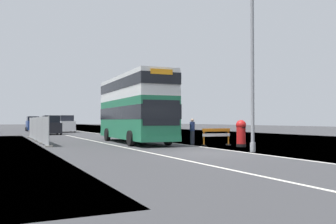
# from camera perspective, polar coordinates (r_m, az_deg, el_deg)

# --- Properties ---
(ground) EXTENTS (140.00, 280.00, 0.10)m
(ground) POSITION_cam_1_polar(r_m,az_deg,el_deg) (19.00, 7.08, -6.40)
(ground) COLOR #38383A
(double_decker_bus) EXTENTS (3.22, 11.20, 4.86)m
(double_decker_bus) POSITION_cam_1_polar(r_m,az_deg,el_deg) (27.23, -5.24, 0.69)
(double_decker_bus) COLOR #1E6B47
(double_decker_bus) RESTS_ON ground
(lamppost_foreground) EXTENTS (0.29, 0.70, 8.68)m
(lamppost_foreground) POSITION_cam_1_polar(r_m,az_deg,el_deg) (19.76, 12.91, 5.89)
(lamppost_foreground) COLOR gray
(lamppost_foreground) RESTS_ON ground
(red_pillar_postbox) EXTENTS (0.63, 0.63, 1.66)m
(red_pillar_postbox) POSITION_cam_1_polar(r_m,az_deg,el_deg) (23.40, 11.22, -3.06)
(red_pillar_postbox) COLOR black
(red_pillar_postbox) RESTS_ON ground
(roadworks_barrier) EXTENTS (1.99, 0.60, 1.12)m
(roadworks_barrier) POSITION_cam_1_polar(r_m,az_deg,el_deg) (24.24, 7.46, -3.48)
(roadworks_barrier) COLOR orange
(roadworks_barrier) RESTS_ON ground
(construction_site_fence) EXTENTS (0.44, 13.80, 1.94)m
(construction_site_fence) POSITION_cam_1_polar(r_m,az_deg,el_deg) (30.39, -19.55, -2.58)
(construction_site_fence) COLOR #A8AAAD
(construction_site_fence) RESTS_ON ground
(car_oncoming_near) EXTENTS (2.02, 4.33, 2.20)m
(car_oncoming_near) POSITION_cam_1_polar(r_m,az_deg,el_deg) (44.84, -17.60, -2.02)
(car_oncoming_near) COLOR black
(car_oncoming_near) RESTS_ON ground
(car_receding_mid) EXTENTS (2.09, 4.36, 2.31)m
(car_receding_mid) POSITION_cam_1_polar(r_m,az_deg,el_deg) (52.54, -15.51, -1.85)
(car_receding_mid) COLOR silver
(car_receding_mid) RESTS_ON ground
(car_receding_far) EXTENTS (1.93, 3.95, 2.24)m
(car_receding_far) POSITION_cam_1_polar(r_m,az_deg,el_deg) (59.93, -20.18, -1.77)
(car_receding_far) COLOR navy
(car_receding_far) RESTS_ON ground
(car_far_side) EXTENTS (1.95, 4.41, 2.06)m
(car_far_side) POSITION_cam_1_polar(r_m,az_deg,el_deg) (67.04, -16.93, -1.81)
(car_far_side) COLOR gray
(car_far_side) RESTS_ON ground
(pedestrian_at_kerb) EXTENTS (0.34, 0.34, 1.76)m
(pedestrian_at_kerb) POSITION_cam_1_polar(r_m,az_deg,el_deg) (25.13, 3.77, -3.02)
(pedestrian_at_kerb) COLOR #2D3342
(pedestrian_at_kerb) RESTS_ON ground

